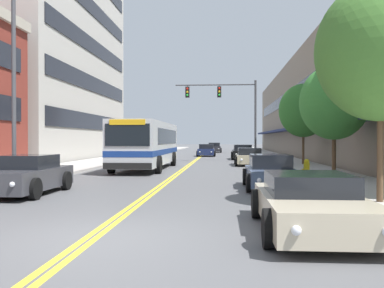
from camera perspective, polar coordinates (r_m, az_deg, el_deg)
ground_plane at (r=45.22m, az=1.03°, el=-1.78°), size 240.00×240.00×0.00m
sidewalk_left at (r=46.23m, az=-8.22°, el=-1.63°), size 3.88×106.00×0.16m
sidewalk_right at (r=45.41m, az=10.45°, el=-1.68°), size 3.88×106.00×0.16m
centre_line at (r=45.22m, az=1.03°, el=-1.77°), size 0.34×106.00×0.01m
office_tower_left at (r=44.50m, az=-20.61°, el=14.13°), size 12.08×23.92×24.63m
storefront_row_right at (r=46.57m, az=18.06°, el=4.71°), size 9.10×68.00×10.48m
city_bus at (r=27.68m, az=-5.94°, el=0.17°), size 2.93×11.48×2.95m
car_silver_parked_left_near at (r=37.56m, az=-6.36°, el=-1.32°), size 1.99×4.87×1.35m
car_dark_grey_parked_left_mid at (r=15.83m, az=-21.30°, el=-3.96°), size 2.11×4.43×1.35m
car_champagne_parked_right_foreground at (r=9.17m, az=15.44°, el=-7.66°), size 2.18×4.74×1.18m
car_black_parked_right_mid at (r=40.76m, az=6.77°, el=-1.14°), size 2.16×4.48×1.39m
car_slate_blue_parked_right_far at (r=16.73m, az=10.43°, el=-3.79°), size 2.00×4.29×1.31m
car_beige_parked_right_end at (r=31.46m, az=7.66°, el=-1.75°), size 2.15×4.36×1.26m
car_charcoal_moving_lead at (r=62.26m, az=3.00°, el=-0.52°), size 2.12×4.60×1.41m
car_navy_moving_second at (r=48.00m, az=1.92°, el=-0.89°), size 2.06×4.18×1.36m
traffic_signal_mast at (r=36.37m, az=4.85°, el=5.38°), size 6.86×0.38×6.86m
street_lamp_left_near at (r=17.52m, az=-21.70°, el=12.17°), size 2.61×0.28×9.18m
street_tree_right_near at (r=13.16m, az=23.85°, el=11.31°), size 3.56×3.56×6.15m
street_tree_right_mid at (r=21.60m, az=18.42°, el=5.30°), size 3.27×3.27×5.30m
street_tree_right_far at (r=30.89m, az=14.62°, el=4.34°), size 3.39×3.39×5.62m
fire_hydrant at (r=18.30m, az=15.03°, el=-3.38°), size 0.33×0.25×0.92m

